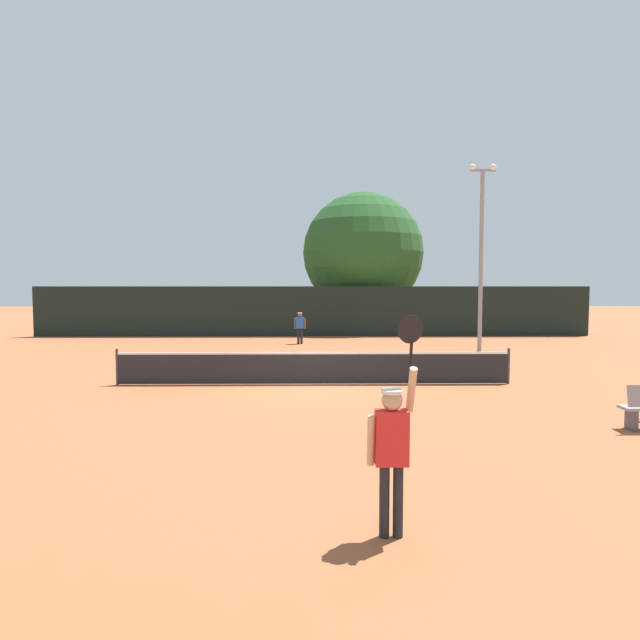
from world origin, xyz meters
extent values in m
plane|color=#9E5633|center=(0.00, 0.00, 0.00)|extent=(120.00, 120.00, 0.00)
cube|color=#232328|center=(0.00, 0.00, 0.48)|extent=(11.63, 0.03, 0.91)
cube|color=white|center=(0.00, 0.00, 0.93)|extent=(11.63, 0.04, 0.06)
cylinder|color=#333338|center=(-5.81, 0.00, 0.54)|extent=(0.08, 0.08, 1.07)
cylinder|color=#333338|center=(5.81, 0.00, 0.54)|extent=(0.08, 0.08, 1.07)
cube|color=black|center=(0.00, 15.23, 1.44)|extent=(32.05, 0.12, 2.88)
cube|color=red|center=(0.87, -9.79, 1.18)|extent=(0.38, 0.22, 0.64)
sphere|color=tan|center=(0.87, -9.79, 1.62)|extent=(0.24, 0.24, 0.24)
cylinder|color=white|center=(0.87, -9.79, 1.72)|extent=(0.26, 0.26, 0.04)
cylinder|color=black|center=(0.79, -9.79, 0.43)|extent=(0.12, 0.12, 0.86)
cylinder|color=black|center=(0.95, -9.79, 0.43)|extent=(0.12, 0.12, 0.86)
cylinder|color=tan|center=(0.63, -9.79, 1.15)|extent=(0.09, 0.18, 0.61)
cylinder|color=tan|center=(1.11, -9.70, 1.72)|extent=(0.09, 0.34, 0.58)
cylinder|color=black|center=(1.11, -9.64, 2.13)|extent=(0.04, 0.11, 0.28)
ellipsoid|color=black|center=(1.11, -9.58, 2.42)|extent=(0.30, 0.13, 0.36)
cube|color=blue|center=(-0.66, 11.14, 1.07)|extent=(0.38, 0.22, 0.58)
sphere|color=brown|center=(-0.66, 11.14, 1.46)|extent=(0.22, 0.22, 0.22)
cylinder|color=white|center=(-0.66, 11.14, 1.55)|extent=(0.23, 0.23, 0.04)
cylinder|color=black|center=(-0.74, 11.14, 0.39)|extent=(0.12, 0.12, 0.78)
cylinder|color=black|center=(-0.58, 11.14, 0.39)|extent=(0.12, 0.12, 0.78)
cylinder|color=brown|center=(-0.90, 11.14, 1.04)|extent=(0.09, 0.17, 0.55)
cylinder|color=brown|center=(-0.42, 11.14, 1.04)|extent=(0.09, 0.15, 0.55)
sphere|color=#CCE033|center=(-0.74, 1.98, 0.03)|extent=(0.07, 0.07, 0.07)
cube|color=#4C4C51|center=(6.46, -5.16, 0.23)|extent=(0.08, 0.36, 0.45)
cylinder|color=gray|center=(7.35, 7.75, 3.93)|extent=(0.18, 0.18, 7.87)
cube|color=gray|center=(7.35, 7.75, 7.92)|extent=(1.10, 0.10, 0.10)
sphere|color=#F2EDCC|center=(6.90, 7.75, 8.05)|extent=(0.28, 0.28, 0.28)
sphere|color=#F2EDCC|center=(7.80, 7.75, 8.05)|extent=(0.28, 0.28, 0.28)
cylinder|color=brown|center=(3.26, 19.35, 1.07)|extent=(0.56, 0.56, 2.13)
sphere|color=#235123|center=(3.26, 19.35, 5.05)|extent=(7.78, 7.78, 7.78)
cube|color=navy|center=(-7.63, 22.88, 0.60)|extent=(2.16, 4.31, 0.90)
cube|color=#2D333D|center=(-7.63, 22.58, 1.37)|extent=(1.83, 2.30, 0.64)
cylinder|color=black|center=(-8.48, 24.28, 0.30)|extent=(0.22, 0.60, 0.60)
cylinder|color=black|center=(-6.78, 24.28, 0.30)|extent=(0.22, 0.60, 0.60)
cylinder|color=black|center=(-8.48, 21.48, 0.30)|extent=(0.22, 0.60, 0.60)
cylinder|color=black|center=(-6.78, 21.48, 0.30)|extent=(0.22, 0.60, 0.60)
cube|color=navy|center=(-2.83, 24.18, 0.60)|extent=(2.38, 4.40, 0.90)
cube|color=#2D333D|center=(-2.83, 23.88, 1.37)|extent=(1.95, 2.39, 0.64)
cylinder|color=black|center=(-3.68, 25.58, 0.30)|extent=(0.22, 0.60, 0.60)
cylinder|color=black|center=(-1.98, 25.58, 0.30)|extent=(0.22, 0.60, 0.60)
cylinder|color=black|center=(-3.68, 22.78, 0.30)|extent=(0.22, 0.60, 0.60)
cylinder|color=black|center=(-1.98, 22.78, 0.30)|extent=(0.22, 0.60, 0.60)
cube|color=white|center=(6.63, 23.95, 0.60)|extent=(2.00, 4.24, 0.90)
cube|color=#2D333D|center=(6.63, 23.65, 1.37)|extent=(1.75, 2.24, 0.64)
cylinder|color=black|center=(5.78, 25.35, 0.30)|extent=(0.22, 0.60, 0.60)
cylinder|color=black|center=(7.48, 25.35, 0.30)|extent=(0.22, 0.60, 0.60)
cylinder|color=black|center=(5.78, 22.55, 0.30)|extent=(0.22, 0.60, 0.60)
cylinder|color=black|center=(7.48, 22.55, 0.30)|extent=(0.22, 0.60, 0.60)
camera|label=1|loc=(-0.05, -15.93, 2.94)|focal=30.38mm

